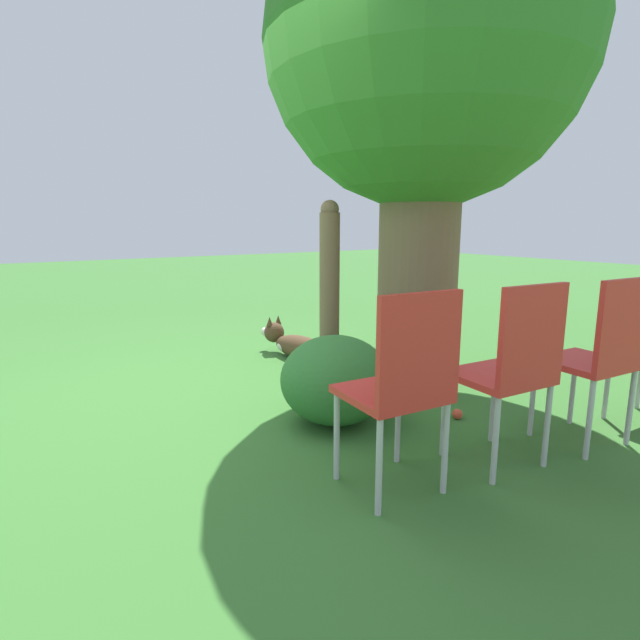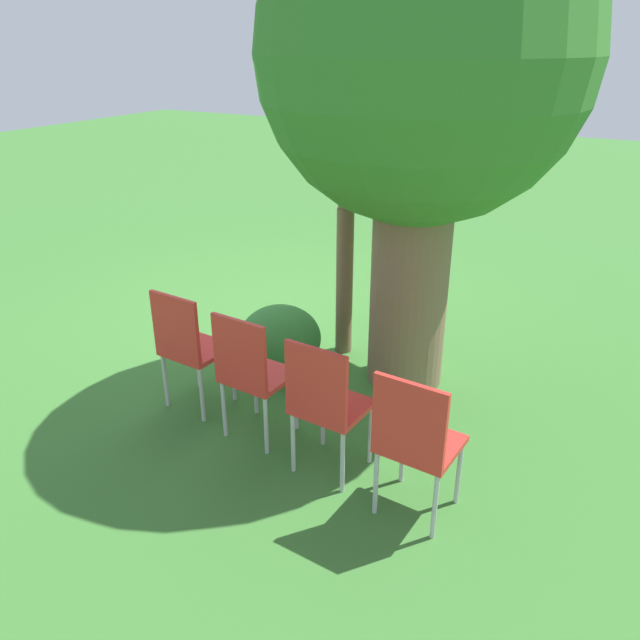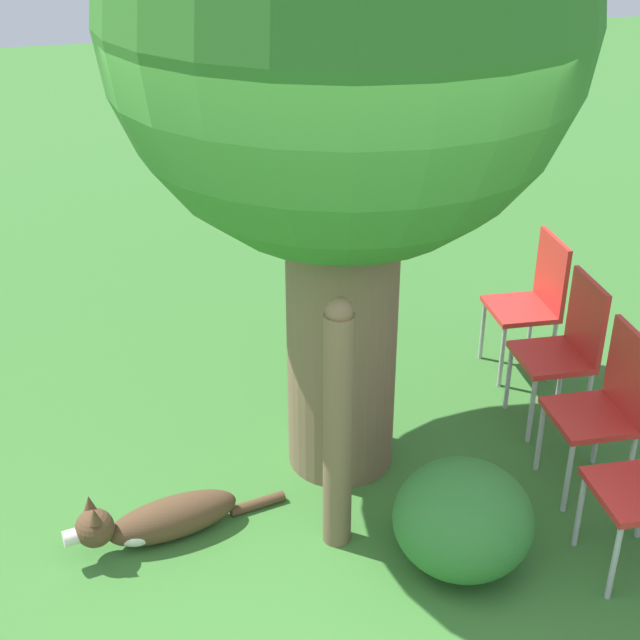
# 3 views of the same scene
# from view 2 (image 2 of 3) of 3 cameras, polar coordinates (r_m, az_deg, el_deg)

# --- Properties ---
(ground_plane) EXTENTS (30.00, 30.00, 0.00)m
(ground_plane) POSITION_cam_2_polar(r_m,az_deg,el_deg) (6.38, -2.33, -0.11)
(ground_plane) COLOR #38702D
(oak_tree) EXTENTS (2.36, 2.36, 3.73)m
(oak_tree) POSITION_cam_2_polar(r_m,az_deg,el_deg) (4.70, 9.41, 21.86)
(oak_tree) COLOR #7A6047
(oak_tree) RESTS_ON ground_plane
(dog) EXTENTS (1.20, 0.38, 0.36)m
(dog) POSITION_cam_2_polar(r_m,az_deg,el_deg) (6.43, 7.75, 1.07)
(dog) COLOR #513823
(dog) RESTS_ON ground_plane
(fence_post) EXTENTS (0.15, 0.15, 1.43)m
(fence_post) POSITION_cam_2_polar(r_m,az_deg,el_deg) (5.51, 2.26, 3.95)
(fence_post) COLOR brown
(fence_post) RESTS_ON ground_plane
(red_chair_0) EXTENTS (0.45, 0.47, 0.98)m
(red_chair_0) POSITION_cam_2_polar(r_m,az_deg,el_deg) (4.77, -11.99, -2.06)
(red_chair_0) COLOR red
(red_chair_0) RESTS_ON ground_plane
(red_chair_1) EXTENTS (0.45, 0.47, 0.98)m
(red_chair_1) POSITION_cam_2_polar(r_m,az_deg,el_deg) (4.33, -6.36, -4.49)
(red_chair_1) COLOR red
(red_chair_1) RESTS_ON ground_plane
(red_chair_2) EXTENTS (0.45, 0.47, 0.98)m
(red_chair_2) POSITION_cam_2_polar(r_m,az_deg,el_deg) (3.96, 0.47, -7.35)
(red_chair_2) COLOR red
(red_chair_2) RESTS_ON ground_plane
(red_chair_3) EXTENTS (0.45, 0.47, 0.98)m
(red_chair_3) POSITION_cam_2_polar(r_m,az_deg,el_deg) (3.66, 8.69, -10.61)
(red_chair_3) COLOR red
(red_chair_3) RESTS_ON ground_plane
(tennis_ball) EXTENTS (0.07, 0.07, 0.07)m
(tennis_ball) POSITION_cam_2_polar(r_m,az_deg,el_deg) (4.90, 0.77, -7.85)
(tennis_ball) COLOR #E54C33
(tennis_ball) RESTS_ON ground_plane
(low_shrub) EXTENTS (0.71, 0.71, 0.57)m
(low_shrub) POSITION_cam_2_polar(r_m,az_deg,el_deg) (5.39, -3.66, -1.66)
(low_shrub) COLOR #337533
(low_shrub) RESTS_ON ground_plane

